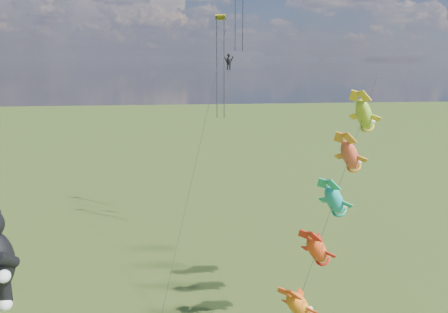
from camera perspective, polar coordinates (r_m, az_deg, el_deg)
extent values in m
sphere|color=white|center=(24.30, -26.81, -13.80)|extent=(0.64, 0.64, 0.64)
sphere|color=white|center=(26.17, -26.65, -16.87)|extent=(0.69, 0.69, 0.69)
cylinder|color=black|center=(25.59, 13.32, -8.12)|extent=(10.54, 11.86, 16.13)
ellipsoid|color=orange|center=(24.21, 9.63, -18.52)|extent=(2.46, 2.60, 2.66)
ellipsoid|color=orange|center=(24.98, 12.06, -11.77)|extent=(2.46, 2.60, 2.66)
ellipsoid|color=#1993BF|center=(26.11, 14.21, -5.49)|extent=(2.46, 2.60, 2.66)
ellipsoid|color=red|center=(27.56, 16.12, 0.19)|extent=(2.46, 2.60, 2.66)
ellipsoid|color=green|center=(29.28, 17.82, 5.26)|extent=(2.46, 2.60, 2.66)
cylinder|color=black|center=(34.63, -2.36, 5.17)|extent=(7.51, 15.38, 25.03)
cube|color=#2F8B1B|center=(39.88, -0.45, 17.75)|extent=(1.02, 0.87, 0.47)
cylinder|color=black|center=(39.69, -0.92, 11.28)|extent=(0.08, 0.08, 8.98)
cylinder|color=black|center=(39.76, 0.03, 11.29)|extent=(0.08, 0.08, 8.98)
cylinder|color=black|center=(42.58, 1.51, 18.42)|extent=(0.08, 0.08, 7.56)
cylinder|color=black|center=(42.68, 2.49, 18.40)|extent=(0.08, 0.08, 7.56)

